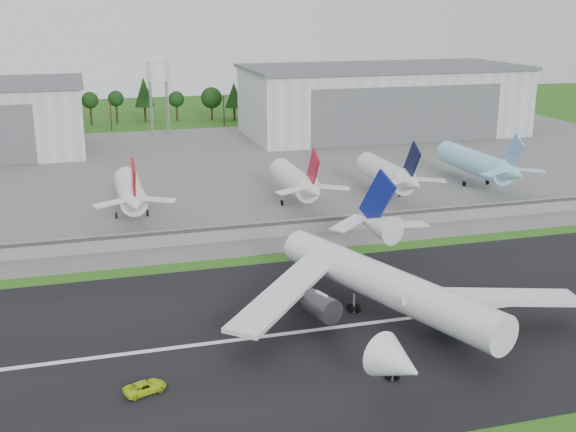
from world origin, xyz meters
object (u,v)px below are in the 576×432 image
object	(u,v)px
parked_jet_red_a	(131,193)
parked_jet_skyblue	(480,164)
parked_jet_red_b	(298,181)
ground_vehicle	(145,387)
parked_jet_navy	(390,175)
main_airliner	(385,293)

from	to	relation	value
parked_jet_red_a	parked_jet_skyblue	xyz separation A→B (m)	(90.92, 5.03, 0.14)
parked_jet_red_b	parked_jet_skyblue	size ratio (longest dim) A/B	0.84
ground_vehicle	parked_jet_red_a	distance (m)	78.09
parked_jet_skyblue	parked_jet_red_a	bearing A→B (deg)	-176.84
ground_vehicle	parked_jet_red_b	distance (m)	89.25
parked_jet_red_a	parked_jet_red_b	world-z (taller)	parked_jet_red_a
parked_jet_navy	parked_jet_skyblue	world-z (taller)	parked_jet_skyblue
parked_jet_red_a	parked_jet_red_b	bearing A→B (deg)	-0.01
parked_jet_red_b	parked_jet_skyblue	distance (m)	52.11
parked_jet_red_a	parked_jet_red_b	size ratio (longest dim) A/B	1.00
parked_jet_red_b	parked_jet_skyblue	xyz separation A→B (m)	(51.87, 5.03, 0.19)
parked_jet_skyblue	parked_jet_red_b	bearing A→B (deg)	-174.46
ground_vehicle	parked_jet_navy	world-z (taller)	parked_jet_navy
parked_jet_skyblue	parked_jet_navy	bearing A→B (deg)	-169.82
main_airliner	parked_jet_red_b	xyz separation A→B (m)	(6.50, 66.97, 1.28)
parked_jet_red_b	parked_jet_skyblue	bearing A→B (deg)	5.54
main_airliner	parked_jet_skyblue	xyz separation A→B (m)	(58.37, 72.01, 1.47)
ground_vehicle	parked_jet_skyblue	world-z (taller)	parked_jet_skyblue
parked_jet_red_b	parked_jet_navy	bearing A→B (deg)	0.04
parked_jet_red_b	parked_jet_navy	xyz separation A→B (m)	(23.94, 0.02, 0.13)
ground_vehicle	parked_jet_skyblue	bearing A→B (deg)	-68.64
main_airliner	parked_jet_red_b	bearing A→B (deg)	-115.42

